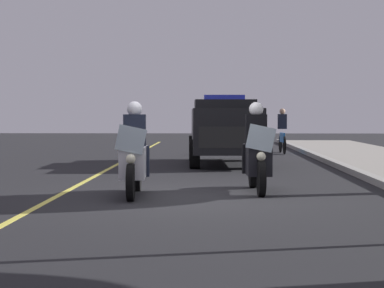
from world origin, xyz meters
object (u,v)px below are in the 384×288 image
(police_motorcycle_lead_left, at_px, (134,157))
(police_motorcycle_lead_right, at_px, (257,155))
(cyclist_background, at_px, (282,131))
(police_suv, at_px, (224,128))

(police_motorcycle_lead_left, height_order, police_motorcycle_lead_right, same)
(police_motorcycle_lead_left, relative_size, cyclist_background, 1.22)
(police_motorcycle_lead_left, height_order, cyclist_background, police_motorcycle_lead_left)
(police_motorcycle_lead_left, xyz_separation_m, police_motorcycle_lead_right, (-0.73, 2.27, 0.00))
(cyclist_background, bearing_deg, police_motorcycle_lead_right, -7.89)
(police_suv, xyz_separation_m, cyclist_background, (-5.64, 2.27, -0.22))
(police_motorcycle_lead_left, xyz_separation_m, police_suv, (-7.88, 1.77, 0.37))
(police_suv, distance_m, cyclist_background, 6.09)
(police_suv, height_order, cyclist_background, police_suv)
(police_motorcycle_lead_right, bearing_deg, cyclist_background, 172.11)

